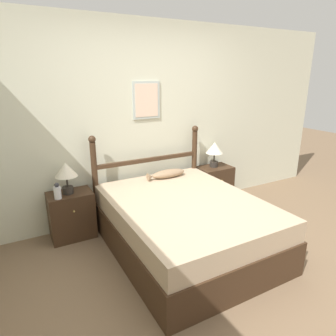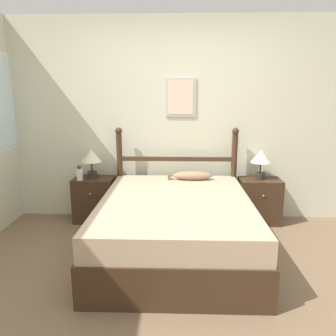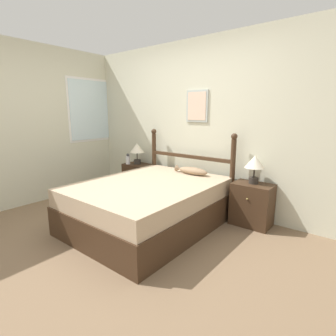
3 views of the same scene
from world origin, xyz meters
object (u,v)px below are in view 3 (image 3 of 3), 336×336
Objects in this scene: table_lamp_left at (137,149)px; bottle at (128,159)px; table_lamp_right at (255,164)px; nightstand_right at (252,204)px; nightstand_left at (138,179)px; bed at (149,205)px; fish_pillow at (192,171)px.

bottle is (-0.13, -0.10, -0.18)m from table_lamp_left.
table_lamp_left is 1.00× the size of table_lamp_right.
nightstand_left is at bearing 180.00° from nightstand_right.
table_lamp_left is at bearing -158.79° from nightstand_left.
table_lamp_right reaches higher than bed.
bed is 1.46m from bottle.
bottle is (-0.14, -0.11, 0.37)m from nightstand_left.
table_lamp_left reaches higher than nightstand_left.
nightstand_right is at bearing -66.03° from table_lamp_right.
nightstand_left is at bearing 140.46° from bed.
nightstand_left is 1.05× the size of fish_pillow.
fish_pillow is (-0.88, -0.12, 0.36)m from nightstand_right.
table_lamp_left is 0.25m from bottle.
fish_pillow is (1.23, -0.12, 0.36)m from nightstand_left.
fish_pillow reaches higher than nightstand_left.
nightstand_left is 2.11m from nightstand_right.
nightstand_left is (-1.06, 0.87, -0.01)m from bed.
table_lamp_left reaches higher than bottle.
bottle reaches higher than nightstand_right.
bottle is at bearing 179.33° from fish_pillow.
table_lamp_right is at bearing 0.51° from nightstand_left.
bottle is at bearing -142.54° from nightstand_left.
table_lamp_left is (-2.12, -0.00, 0.55)m from nightstand_right.
table_lamp_left is (-1.07, 0.87, 0.54)m from bed.
fish_pillow reaches higher than nightstand_right.
bed reaches higher than nightstand_left.
nightstand_right is 1.05× the size of fish_pillow.
fish_pillow is at bearing -171.91° from nightstand_right.
bottle reaches higher than nightstand_left.
fish_pillow is at bearing -5.52° from table_lamp_left.
bed is 3.42× the size of nightstand_left.
bottle reaches higher than bed.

